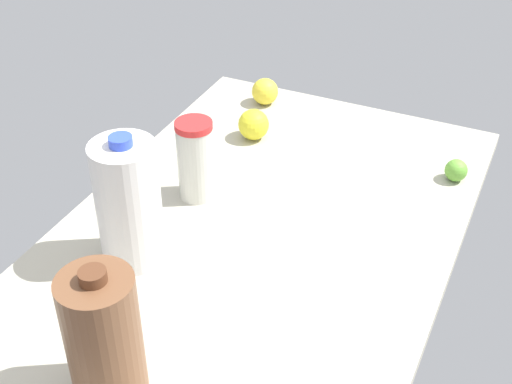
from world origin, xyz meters
TOP-DOWN VIEW (x-y plane):
  - countertop at (0.00, 0.00)cm, footprint 120.00×76.00cm
  - milk_jug at (-16.23, 18.12)cm, footprint 12.06×12.06cm
  - tumbler_cup at (6.50, 16.89)cm, footprint 7.81×7.81cm
  - chocolate_milk_jug at (-44.69, 4.04)cm, footprint 11.42×11.42cm
  - lemon_by_jug at (33.27, 16.01)cm, footprint 7.45×7.45cm
  - lime_near_front at (35.61, -32.12)cm, footprint 5.01×5.01cm
  - lemon_beside_bowl at (50.51, 20.76)cm, footprint 6.90×6.90cm

SIDE VIEW (x-z plane):
  - countertop at x=0.00cm, z-range 0.00..3.00cm
  - lime_near_front at x=35.61cm, z-range 3.00..8.01cm
  - lemon_beside_bowl at x=50.51cm, z-range 3.00..9.90cm
  - lemon_by_jug at x=33.27cm, z-range 3.00..10.45cm
  - tumbler_cup at x=6.50cm, z-range 3.04..21.00cm
  - chocolate_milk_jug at x=-44.69cm, z-range 2.22..26.47cm
  - milk_jug at x=-16.23cm, z-range 2.22..28.85cm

